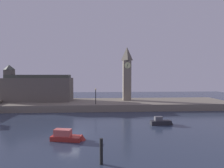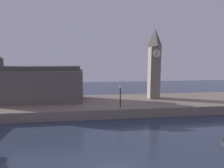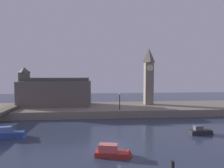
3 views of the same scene
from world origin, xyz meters
name	(u,v)px [view 2 (image 2 of 3)]	position (x,y,z in m)	size (l,w,h in m)	color
far_embankment	(100,105)	(0.00, 20.00, 0.75)	(70.00, 12.00, 1.50)	slate
clock_tower	(154,63)	(10.70, 21.49, 8.50)	(2.17, 2.22, 13.47)	slate
parliament_hall	(36,84)	(-11.57, 21.38, 4.65)	(16.02, 6.07, 8.89)	#5B544C
streetlamp	(120,94)	(2.98, 15.39, 3.70)	(0.36, 0.36, 3.47)	black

